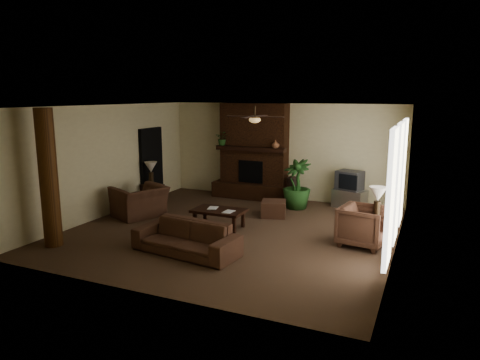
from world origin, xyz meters
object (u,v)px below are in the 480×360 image
at_px(floor_vase, 292,187).
at_px(side_table_right, 375,230).
at_px(ottoman, 274,209).
at_px(lamp_right, 378,196).
at_px(tv_stand, 349,199).
at_px(armchair_right, 363,224).
at_px(log_column, 49,178).
at_px(side_table_left, 152,194).
at_px(floor_plant, 296,195).
at_px(armchair_left, 139,196).
at_px(sofa, 186,233).
at_px(lamp_left, 151,169).
at_px(coffee_table, 219,212).

height_order(floor_vase, side_table_right, floor_vase).
bearing_deg(ottoman, lamp_right, -22.55).
relative_size(tv_stand, floor_vase, 1.10).
bearing_deg(tv_stand, armchair_right, -59.15).
height_order(log_column, lamp_right, log_column).
height_order(log_column, side_table_left, log_column).
relative_size(ottoman, floor_vase, 0.78).
bearing_deg(tv_stand, ottoman, -118.10).
bearing_deg(floor_plant, floor_vase, 116.19).
xyz_separation_m(armchair_left, floor_vase, (3.07, 3.05, -0.09)).
bearing_deg(side_table_left, armchair_left, -68.37).
bearing_deg(sofa, tv_stand, 71.90).
bearing_deg(lamp_left, floor_vase, 26.60).
height_order(armchair_left, side_table_left, armchair_left).
relative_size(armchair_left, side_table_left, 2.18).
height_order(armchair_left, armchair_right, armchair_left).
bearing_deg(armchair_right, lamp_right, -33.00).
xyz_separation_m(tv_stand, floor_vase, (-1.63, -0.00, 0.18)).
xyz_separation_m(floor_vase, lamp_right, (2.65, -2.76, 0.57)).
height_order(coffee_table, side_table_left, side_table_left).
xyz_separation_m(coffee_table, ottoman, (0.85, 1.41, -0.17)).
distance_m(armchair_right, lamp_left, 6.16).
distance_m(sofa, side_table_right, 3.92).
xyz_separation_m(floor_vase, lamp_left, (-3.58, -1.79, 0.57)).
distance_m(tv_stand, side_table_left, 5.50).
distance_m(log_column, lamp_right, 6.66).
xyz_separation_m(ottoman, lamp_left, (-3.60, -0.13, 0.80)).
bearing_deg(ottoman, lamp_left, -177.92).
bearing_deg(sofa, floor_vase, 89.43).
height_order(armchair_left, coffee_table, armchair_left).
distance_m(sofa, lamp_left, 4.27).
distance_m(armchair_left, tv_stand, 5.61).
distance_m(coffee_table, side_table_right, 3.47).
height_order(tv_stand, side_table_left, side_table_left).
xyz_separation_m(side_table_left, lamp_right, (6.23, -0.99, 0.73)).
xyz_separation_m(sofa, lamp_left, (-2.92, 3.05, 0.58)).
distance_m(floor_plant, side_table_right, 3.11).
relative_size(armchair_right, coffee_table, 0.76).
bearing_deg(floor_plant, tv_stand, 26.11).
xyz_separation_m(sofa, armchair_left, (-2.41, 1.79, 0.11)).
relative_size(side_table_left, side_table_right, 1.00).
relative_size(armchair_left, side_table_right, 2.18).
bearing_deg(armchair_left, floor_plant, 149.41).
relative_size(log_column, side_table_right, 5.09).
bearing_deg(side_table_left, side_table_right, -8.71).
distance_m(floor_vase, side_table_right, 3.78).
bearing_deg(tv_stand, armchair_left, -131.08).
bearing_deg(floor_vase, coffee_table, -105.04).
bearing_deg(armchair_right, log_column, 122.31).
relative_size(floor_vase, side_table_left, 1.40).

